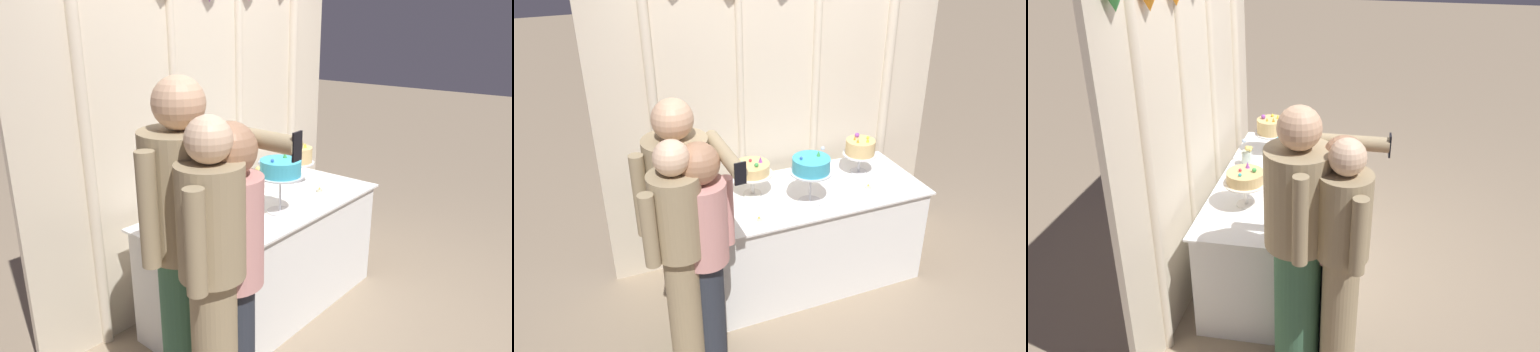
# 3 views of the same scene
# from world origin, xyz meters

# --- Properties ---
(ground_plane) EXTENTS (24.00, 24.00, 0.00)m
(ground_plane) POSITION_xyz_m (0.00, 0.00, 0.00)
(ground_plane) COLOR gray
(draped_curtain) EXTENTS (2.79, 0.15, 2.55)m
(draped_curtain) POSITION_xyz_m (0.02, 0.64, 1.33)
(draped_curtain) COLOR beige
(draped_curtain) RESTS_ON ground_plane
(cake_table) EXTENTS (1.75, 0.78, 0.79)m
(cake_table) POSITION_xyz_m (0.00, 0.10, 0.39)
(cake_table) COLOR white
(cake_table) RESTS_ON ground_plane
(cake_display_leftmost) EXTENTS (0.30, 0.30, 0.29)m
(cake_display_leftmost) POSITION_xyz_m (-0.38, 0.21, 0.98)
(cake_display_leftmost) COLOR silver
(cake_display_leftmost) RESTS_ON cake_table
(cake_display_center) EXTENTS (0.30, 0.30, 0.39)m
(cake_display_center) POSITION_xyz_m (-0.05, -0.06, 1.07)
(cake_display_center) COLOR silver
(cake_display_center) RESTS_ON cake_table
(cake_display_rightmost) EXTENTS (0.26, 0.26, 0.31)m
(cake_display_rightmost) POSITION_xyz_m (0.51, 0.21, 0.99)
(cake_display_rightmost) COLOR silver
(cake_display_rightmost) RESTS_ON cake_table
(flower_vase) EXTENTS (0.11, 0.09, 0.20)m
(flower_vase) POSITION_xyz_m (0.23, 0.35, 0.86)
(flower_vase) COLOR #B2C1B2
(flower_vase) RESTS_ON cake_table
(tealight_far_left) EXTENTS (0.04, 0.04, 0.03)m
(tealight_far_left) POSITION_xyz_m (-0.47, -0.14, 0.80)
(tealight_far_left) COLOR beige
(tealight_far_left) RESTS_ON cake_table
(tealight_near_left) EXTENTS (0.05, 0.05, 0.03)m
(tealight_near_left) POSITION_xyz_m (0.44, -0.04, 0.80)
(tealight_near_left) COLOR beige
(tealight_near_left) RESTS_ON cake_table
(guest_girl_blue_dress) EXTENTS (0.54, 0.69, 1.75)m
(guest_girl_blue_dress) POSITION_xyz_m (-1.01, -0.25, 0.96)
(guest_girl_blue_dress) COLOR #3D6B4C
(guest_girl_blue_dress) RESTS_ON ground_plane
(guest_man_dark_suit) EXTENTS (0.41, 0.39, 1.63)m
(guest_man_dark_suit) POSITION_xyz_m (-1.09, -0.50, 0.91)
(guest_man_dark_suit) COLOR #9E8966
(guest_man_dark_suit) RESTS_ON ground_plane
(guest_man_pink_jacket) EXTENTS (0.42, 0.38, 1.58)m
(guest_man_pink_jacket) POSITION_xyz_m (-0.94, -0.48, 0.89)
(guest_man_pink_jacket) COLOR #282D38
(guest_man_pink_jacket) RESTS_ON ground_plane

